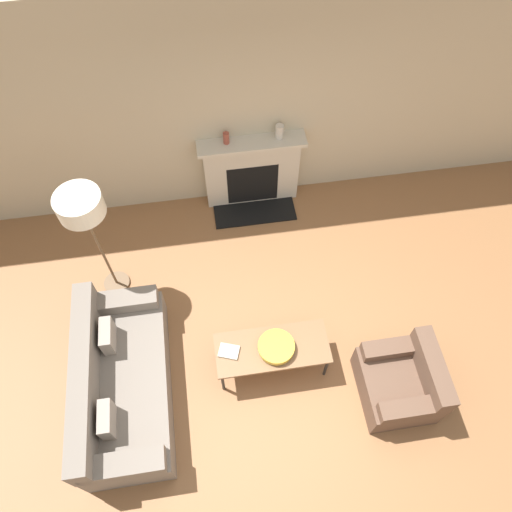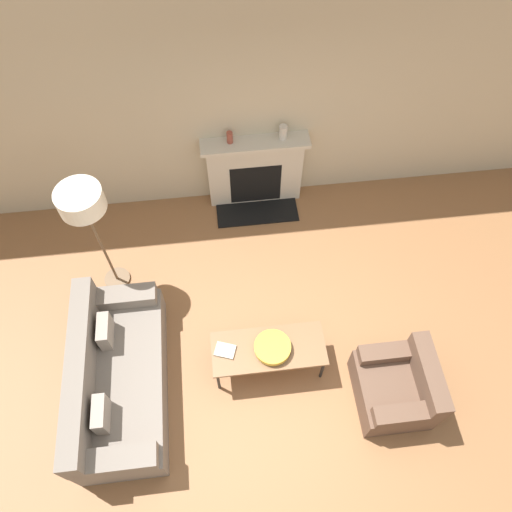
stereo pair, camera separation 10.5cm
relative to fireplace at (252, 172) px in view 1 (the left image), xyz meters
The scene contains 11 objects.
ground_plane 2.80m from the fireplace, 88.70° to the right, with size 18.00×18.00×0.00m, color brown.
wall_back 0.95m from the fireplace, 66.78° to the left, with size 18.00×0.06×2.90m.
fireplace is the anchor object (origin of this frame).
couch 3.02m from the fireplace, 125.14° to the right, with size 0.87×1.91×0.80m.
armchair_near 3.11m from the fireplace, 68.12° to the right, with size 0.73×0.81×0.71m.
coffee_table 2.38m from the fireplace, 93.09° to the right, with size 1.19×0.49×0.46m.
bowl 2.40m from the fireplace, 92.18° to the right, with size 0.38×0.38×0.09m.
book 2.43m from the fireplace, 103.83° to the right, with size 0.25×0.21×0.02m.
floor_lamp 2.32m from the fireplace, 149.23° to the right, with size 0.47×0.47×1.66m.
mantel_vase_left 0.69m from the fireplace, behind, with size 0.07×0.07×0.15m.
mantel_vase_center_left 0.72m from the fireplace, ahead, with size 0.10×0.10×0.18m.
Camera 1 is at (-0.65, -1.55, 5.34)m, focal length 35.00 mm.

